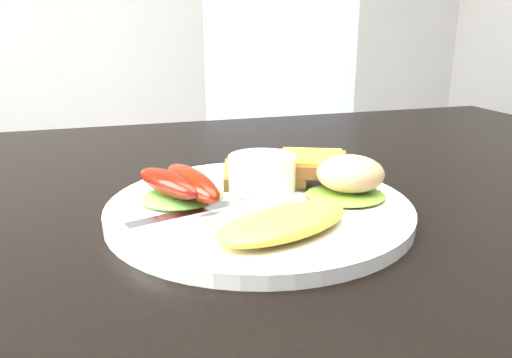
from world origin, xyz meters
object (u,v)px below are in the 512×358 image
dining_chair (302,195)px  plate (259,208)px  dining_table (267,204)px  person (250,104)px

dining_chair → plate: 0.97m
dining_table → plate: size_ratio=4.24×
person → plate: (-0.26, -0.92, 0.05)m
dining_chair → person: 0.30m
dining_chair → plate: (-0.39, -0.83, 0.31)m
plate → dining_chair: bearing=64.8°
dining_chair → plate: size_ratio=1.59×
dining_chair → dining_table: bearing=-96.0°
plate → dining_table: bearing=66.5°
person → dining_table: bearing=89.5°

